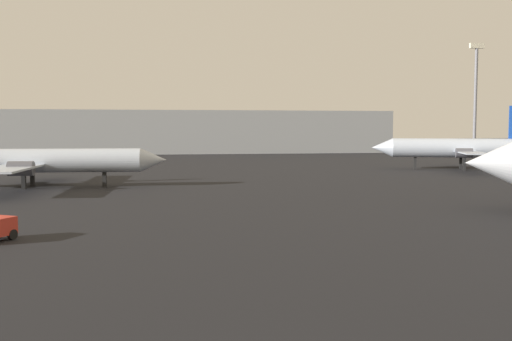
{
  "coord_description": "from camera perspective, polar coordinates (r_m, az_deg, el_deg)",
  "views": [
    {
      "loc": [
        -2.02,
        -12.06,
        6.3
      ],
      "look_at": [
        7.02,
        40.06,
        2.4
      ],
      "focal_mm": 41.1,
      "sensor_mm": 36.0,
      "label": 1
    }
  ],
  "objects": [
    {
      "name": "light_mast_right",
      "position": [
        101.69,
        20.57,
        6.69
      ],
      "size": [
        2.4,
        0.5,
        19.79
      ],
      "color": "slate",
      "rests_on": "ground_plane"
    },
    {
      "name": "airplane_distant",
      "position": [
        65.41,
        -20.74,
        0.9
      ],
      "size": [
        26.78,
        24.38,
        9.3
      ],
      "rotation": [
        0.0,
        0.0,
        -0.07
      ],
      "color": "#B2BCCC",
      "rests_on": "ground_plane"
    },
    {
      "name": "terminal_building",
      "position": [
        149.61,
        -5.29,
        3.77
      ],
      "size": [
        92.82,
        23.5,
        10.34
      ],
      "primitive_type": "cube",
      "color": "#999EA3",
      "rests_on": "ground_plane"
    },
    {
      "name": "airplane_far_left",
      "position": [
        91.93,
        19.05,
        2.08
      ],
      "size": [
        24.21,
        22.44,
        9.45
      ],
      "rotation": [
        0.0,
        0.0,
        2.8
      ],
      "color": "#B2BCCC",
      "rests_on": "ground_plane"
    }
  ]
}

